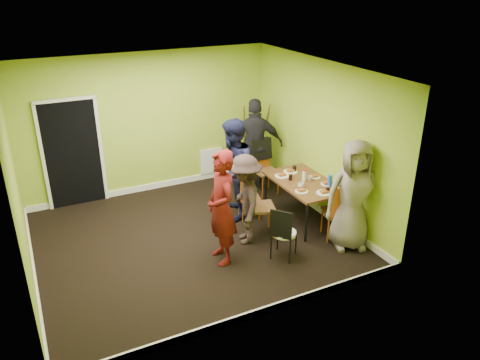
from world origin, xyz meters
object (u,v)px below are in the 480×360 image
object	(u,v)px
person_standing	(222,208)
person_front_end	(353,195)
dining_table	(304,184)
thermos	(304,176)
chair_bentwood	(283,231)
person_back_end	(255,145)
chair_front_end	(338,209)
easel	(255,141)
person_left_near	(245,200)
chair_left_far	(245,193)
chair_left_near	(255,202)
orange_bottle	(291,176)
blue_bottle	(330,181)
person_left_far	(233,170)
chair_back_end	(262,155)

from	to	relation	value
person_standing	person_front_end	size ratio (longest dim) A/B	0.99
dining_table	thermos	distance (m)	0.15
chair_bentwood	dining_table	bearing A→B (deg)	93.09
person_standing	person_back_end	size ratio (longest dim) A/B	0.96
chair_front_end	person_back_end	bearing A→B (deg)	114.54
easel	person_left_near	size ratio (longest dim) A/B	1.08
chair_bentwood	person_standing	world-z (taller)	person_standing
chair_left_far	chair_left_near	distance (m)	0.62
chair_left_near	person_left_near	size ratio (longest dim) A/B	0.71
chair_front_end	orange_bottle	bearing A→B (deg)	121.10
blue_bottle	person_standing	world-z (taller)	person_standing
chair_front_end	chair_bentwood	world-z (taller)	chair_front_end
orange_bottle	person_back_end	xyz separation A→B (m)	(-0.01, 1.36, 0.16)
easel	person_back_end	bearing A→B (deg)	-117.02
person_left_near	blue_bottle	bearing A→B (deg)	102.71
orange_bottle	person_left_near	distance (m)	1.26
person_left_far	person_standing	bearing A→B (deg)	-8.34
chair_left_near	easel	world-z (taller)	easel
chair_left_far	chair_bentwood	bearing A→B (deg)	9.97
easel	thermos	size ratio (longest dim) A/B	8.36
dining_table	person_left_far	xyz separation A→B (m)	(-1.10, 0.63, 0.23)
person_front_end	dining_table	bearing A→B (deg)	120.84
chair_back_end	chair_bentwood	size ratio (longest dim) A/B	1.24
dining_table	orange_bottle	distance (m)	0.29
thermos	person_front_end	size ratio (longest dim) A/B	0.11
chair_left_near	orange_bottle	bearing A→B (deg)	127.71
orange_bottle	person_left_far	xyz separation A→B (m)	(-0.98, 0.38, 0.14)
chair_bentwood	person_left_far	size ratio (longest dim) A/B	0.48
thermos	person_standing	world-z (taller)	person_standing
chair_back_end	person_left_far	world-z (taller)	person_left_far
chair_left_near	orange_bottle	distance (m)	0.99
chair_left_far	orange_bottle	xyz separation A→B (m)	(0.80, -0.26, 0.29)
blue_bottle	person_standing	distance (m)	2.15
chair_left_near	chair_front_end	bearing A→B (deg)	74.08
chair_back_end	easel	size ratio (longest dim) A/B	0.67
chair_bentwood	orange_bottle	world-z (taller)	chair_bentwood
chair_left_far	chair_left_near	xyz separation A→B (m)	(-0.11, -0.60, 0.12)
chair_front_end	person_front_end	size ratio (longest dim) A/B	0.55
chair_back_end	person_left_near	size ratio (longest dim) A/B	0.72
chair_back_end	thermos	xyz separation A→B (m)	(0.08, -1.42, 0.07)
chair_back_end	person_back_end	distance (m)	0.25
dining_table	person_standing	size ratio (longest dim) A/B	0.83
person_standing	person_left_near	xyz separation A→B (m)	(0.57, 0.35, -0.14)
chair_front_end	person_left_near	size ratio (longest dim) A/B	0.66
chair_left_far	person_back_end	world-z (taller)	person_back_end
thermos	person_back_end	xyz separation A→B (m)	(-0.13, 1.59, 0.10)
chair_front_end	person_back_end	world-z (taller)	person_back_end
chair_left_near	chair_bentwood	xyz separation A→B (m)	(0.03, -0.85, -0.12)
easel	chair_back_end	bearing A→B (deg)	-107.64
chair_front_end	chair_bentwood	xyz separation A→B (m)	(-1.12, -0.11, -0.07)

